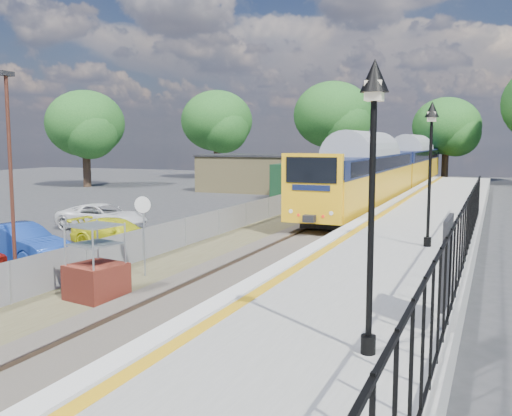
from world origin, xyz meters
The scene contains 17 objects.
ground centered at (0.00, 0.00, 0.00)m, with size 120.00×120.00×0.00m, color #2D2D30.
track_bed centered at (-0.47, 9.67, 0.09)m, with size 5.90×80.00×0.29m.
platform centered at (4.20, 8.00, 0.45)m, with size 5.00×70.00×0.90m, color gray.
platform_edge centered at (2.14, 8.00, 0.90)m, with size 0.90×70.00×0.01m.
victorian_lamp_south centered at (5.50, -4.00, 4.30)m, with size 0.44×0.44×4.60m.
victorian_lamp_north centered at (5.30, 6.00, 4.30)m, with size 0.44×0.44×4.60m.
palisade_fence centered at (6.55, 2.24, 1.84)m, with size 0.12×26.00×2.00m.
wire_fence centered at (-4.20, 12.00, 0.60)m, with size 0.06×52.00×1.20m.
outbuilding centered at (-10.91, 31.21, 1.52)m, with size 10.80×10.10×3.12m.
tree_line centered at (1.40, 42.00, 6.61)m, with size 56.80×43.80×11.88m.
train centered at (0.00, 30.88, 2.34)m, with size 2.82×40.83×3.51m.
brick_plinth centered at (-2.50, -0.67, 1.00)m, with size 1.51×1.51×2.09m.
speed_sign centered at (-2.78, 1.99, 1.72)m, with size 0.51×0.15×2.57m.
carpark_lamp centered at (-7.00, 0.88, 3.70)m, with size 0.25×0.50×6.43m.
car_blue centered at (-8.17, 2.22, 0.68)m, with size 1.44×4.14×1.36m, color navy.
car_yellow centered at (-6.91, 6.09, 0.56)m, with size 1.58×3.89×1.13m, color yellow.
car_white centered at (-10.22, 9.48, 0.62)m, with size 2.07×4.48×1.25m, color white.
Camera 1 is at (7.27, -12.75, 4.27)m, focal length 40.00 mm.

